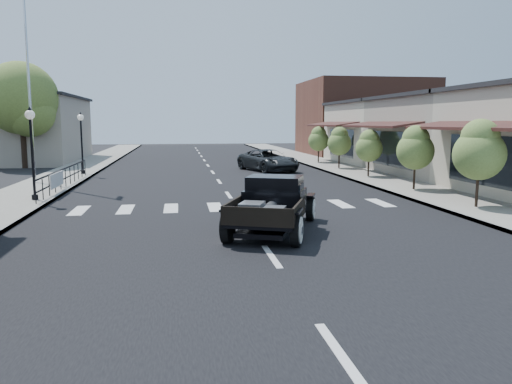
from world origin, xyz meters
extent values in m
plane|color=black|center=(0.00, 0.00, 0.00)|extent=(120.00, 120.00, 0.00)
cube|color=black|center=(0.00, 15.00, 0.01)|extent=(14.00, 80.00, 0.02)
cube|color=gray|center=(-8.50, 15.00, 0.07)|extent=(3.00, 80.00, 0.15)
cube|color=#99968B|center=(8.50, 15.00, 0.07)|extent=(3.00, 80.00, 0.15)
cube|color=#A69B8B|center=(-15.00, 28.00, 2.50)|extent=(10.00, 12.00, 5.00)
cube|color=#A79D8C|center=(15.00, 13.00, 2.25)|extent=(10.00, 9.00, 4.50)
cube|color=beige|center=(15.00, 22.00, 2.25)|extent=(10.00, 9.00, 4.50)
cube|color=brown|center=(15.50, 32.00, 3.50)|extent=(11.00, 10.00, 7.00)
cylinder|color=silver|center=(-9.20, 12.00, 6.21)|extent=(0.12, 0.12, 12.13)
imported|color=black|center=(3.58, 17.33, 0.69)|extent=(3.81, 5.43, 1.38)
camera|label=1|loc=(-2.09, -14.09, 3.11)|focal=35.00mm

